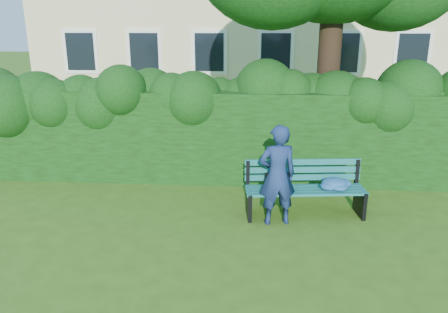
{
  "coord_description": "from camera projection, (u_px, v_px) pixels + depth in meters",
  "views": [
    {
      "loc": [
        0.48,
        -6.22,
        3.07
      ],
      "look_at": [
        0.0,
        0.6,
        0.95
      ],
      "focal_mm": 35.0,
      "sensor_mm": 36.0,
      "label": 1
    }
  ],
  "objects": [
    {
      "name": "man_reading",
      "position": [
        277.0,
        175.0,
        6.72
      ],
      "size": [
        0.65,
        0.5,
        1.6
      ],
      "primitive_type": "imported",
      "rotation": [
        0.0,
        0.0,
        3.36
      ],
      "color": "navy",
      "rests_on": "ground"
    },
    {
      "name": "hedge",
      "position": [
        230.0,
        135.0,
        8.69
      ],
      "size": [
        10.0,
        1.0,
        1.8
      ],
      "color": "black",
      "rests_on": "ground"
    },
    {
      "name": "park_bench",
      "position": [
        307.0,
        186.0,
        7.11
      ],
      "size": [
        1.98,
        0.76,
        0.89
      ],
      "rotation": [
        0.0,
        0.0,
        0.11
      ],
      "color": "#0F4F4C",
      "rests_on": "ground"
    },
    {
      "name": "ground",
      "position": [
        221.0,
        225.0,
        6.87
      ],
      "size": [
        80.0,
        80.0,
        0.0
      ],
      "primitive_type": "plane",
      "color": "#375617",
      "rests_on": "ground"
    }
  ]
}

